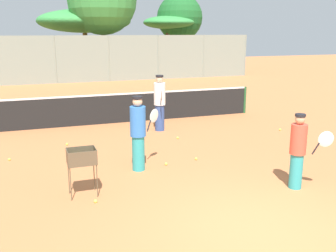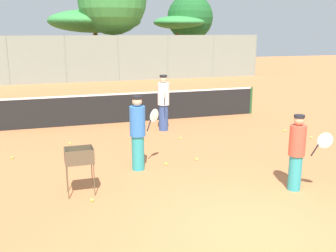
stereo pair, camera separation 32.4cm
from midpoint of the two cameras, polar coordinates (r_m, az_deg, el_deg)
ground_plane at (r=6.82m, az=11.92°, el=-14.84°), size 80.00×80.00×0.00m
tennis_net at (r=14.27m, az=-6.16°, el=2.79°), size 9.55×0.10×1.07m
back_fence at (r=25.95m, az=-12.62°, el=9.45°), size 23.70×0.08×2.96m
tree_0 at (r=32.30m, az=-0.12°, el=14.59°), size 4.16×4.16×4.40m
tree_1 at (r=30.14m, az=-12.36°, el=14.64°), size 6.73×6.73×4.77m
tree_3 at (r=28.16m, az=-9.90°, el=17.57°), size 4.66×4.66×7.60m
tree_4 at (r=33.04m, az=1.41°, el=15.41°), size 3.71×3.71×6.13m
player_white_outfit at (r=12.88m, az=-1.94°, el=3.47°), size 0.38×0.93×1.84m
player_red_cap at (r=8.48m, az=17.34°, el=-3.39°), size 0.68×0.69×1.59m
player_yellow_shirt at (r=9.18m, az=-5.34°, el=-0.93°), size 0.84×0.55×1.77m
ball_cart at (r=7.98m, az=-13.55°, el=-4.87°), size 0.56×0.41×0.97m
tennis_ball_0 at (r=13.01m, az=-1.54°, el=-0.57°), size 0.07×0.07×0.07m
tennis_ball_1 at (r=12.04m, az=0.64°, el=-1.73°), size 0.07×0.07×0.07m
tennis_ball_2 at (r=13.52m, az=15.30°, el=-0.50°), size 0.07×0.07×0.07m
tennis_ball_3 at (r=10.90m, az=-22.84°, el=-4.48°), size 0.07×0.07×0.07m
tennis_ball_4 at (r=12.92m, az=18.79°, el=-1.40°), size 0.07×0.07×0.07m
tennis_ball_5 at (r=11.79m, az=-15.23°, el=-2.56°), size 0.07×0.07×0.07m
tennis_ball_6 at (r=7.84m, az=-11.68°, el=-10.65°), size 0.07×0.07×0.07m
tennis_ball_7 at (r=9.71m, az=-1.24°, el=-5.53°), size 0.07×0.07×0.07m
tennis_ball_8 at (r=10.11m, az=3.18°, el=-4.77°), size 0.07×0.07×0.07m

